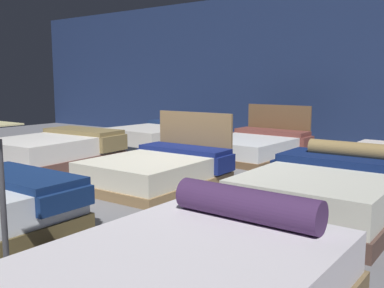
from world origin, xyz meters
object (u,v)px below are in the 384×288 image
Objects in this scene: bed_4 at (159,169)px; price_sign at (5,230)px; bed_3 at (55,151)px; bed_5 at (328,191)px; bed_6 at (158,136)px; bed_7 at (254,146)px.

price_sign is (1.26, -3.07, 0.25)m from bed_4.
bed_3 is 1.05× the size of bed_5.
bed_3 is 2.37m from bed_4.
bed_6 is 0.95× the size of bed_7.
price_sign reaches higher than bed_6.
bed_5 is at bearing -3.44° from bed_3.
bed_5 is at bearing -0.79° from bed_4.
bed_3 is 4.77m from price_sign.
bed_6 is 1.73× the size of price_sign.
bed_5 is 5.52m from bed_6.
bed_3 is at bearing -128.26° from bed_7.
price_sign is (3.62, -5.83, 0.24)m from bed_6.
bed_3 is 4.78m from bed_5.
bed_5 is at bearing -46.78° from bed_7.
bed_5 is 1.00× the size of bed_6.
bed_7 reaches higher than bed_3.
bed_7 is at bearing 130.88° from bed_5.
bed_3 is at bearing -179.85° from bed_5.
bed_4 is (2.37, -0.02, -0.04)m from bed_3.
bed_6 is at bearing 86.82° from bed_3.
price_sign reaches higher than bed_4.
bed_7 is at bearing 45.81° from bed_3.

